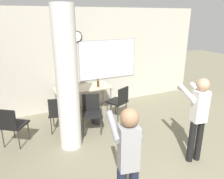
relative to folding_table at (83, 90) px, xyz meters
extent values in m
cube|color=beige|center=(-0.03, 0.59, 0.69)|extent=(8.00, 0.12, 2.80)
cylinder|color=black|center=(0.05, 0.52, 1.34)|extent=(0.30, 0.03, 0.30)
cylinder|color=white|center=(0.05, 0.50, 1.34)|extent=(0.26, 0.01, 0.25)
cube|color=#99999E|center=(0.96, 0.53, 0.64)|extent=(1.79, 0.01, 1.16)
cube|color=white|center=(0.96, 0.52, 0.64)|extent=(1.73, 0.02, 1.10)
cylinder|color=white|center=(-0.71, -1.35, 0.69)|extent=(0.43, 0.43, 2.80)
cube|color=beige|center=(0.00, 0.00, 0.04)|extent=(1.50, 0.66, 0.03)
cylinder|color=gray|center=(-0.69, -0.27, -0.34)|extent=(0.04, 0.04, 0.74)
cylinder|color=gray|center=(0.69, -0.27, -0.34)|extent=(0.04, 0.04, 0.74)
cylinder|color=gray|center=(-0.69, 0.27, -0.34)|extent=(0.04, 0.04, 0.74)
cylinder|color=gray|center=(0.69, 0.27, -0.34)|extent=(0.04, 0.04, 0.74)
cylinder|color=#4C3319|center=(0.39, -0.11, 0.14)|extent=(0.07, 0.07, 0.17)
cylinder|color=#4C3319|center=(0.39, -0.11, 0.26)|extent=(0.03, 0.03, 0.07)
cylinder|color=#38383D|center=(0.14, -0.60, -0.53)|extent=(0.28, 0.28, 0.37)
cube|color=black|center=(-0.78, -0.62, -0.26)|extent=(0.55, 0.55, 0.04)
cube|color=black|center=(-0.84, -0.82, -0.04)|extent=(0.39, 0.15, 0.40)
cylinder|color=#333333|center=(-0.55, -0.51, -0.50)|extent=(0.02, 0.02, 0.43)
cylinder|color=#333333|center=(-0.89, -0.39, -0.50)|extent=(0.02, 0.02, 0.43)
cylinder|color=#333333|center=(-0.66, -0.85, -0.50)|extent=(0.02, 0.02, 0.43)
cylinder|color=#333333|center=(-1.00, -0.74, -0.50)|extent=(0.02, 0.02, 0.43)
cube|color=black|center=(-1.74, -0.80, -0.26)|extent=(0.61, 0.61, 0.04)
cube|color=black|center=(-1.86, -0.97, -0.04)|extent=(0.34, 0.26, 0.40)
cylinder|color=#333333|center=(-1.49, -0.76, -0.50)|extent=(0.02, 0.02, 0.43)
cylinder|color=#333333|center=(-1.78, -0.55, -0.50)|extent=(0.02, 0.02, 0.43)
cylinder|color=#333333|center=(-1.70, -1.06, -0.50)|extent=(0.02, 0.02, 0.43)
cylinder|color=#333333|center=(-1.99, -0.85, -0.50)|extent=(0.02, 0.02, 0.43)
cube|color=black|center=(-0.12, -1.01, -0.26)|extent=(0.54, 0.54, 0.04)
cube|color=black|center=(-0.07, -0.81, -0.04)|extent=(0.39, 0.13, 0.40)
cylinder|color=#333333|center=(-0.34, -1.13, -0.50)|extent=(0.02, 0.02, 0.43)
cylinder|color=#333333|center=(0.01, -1.22, -0.50)|extent=(0.02, 0.02, 0.43)
cylinder|color=#333333|center=(-0.25, -0.79, -0.50)|extent=(0.02, 0.02, 0.43)
cylinder|color=#333333|center=(0.10, -0.88, -0.50)|extent=(0.02, 0.02, 0.43)
cube|color=black|center=(0.74, -0.55, -0.26)|extent=(0.59, 0.59, 0.04)
cube|color=black|center=(0.83, -0.73, -0.04)|extent=(0.37, 0.20, 0.40)
cylinder|color=#333333|center=(0.82, -0.31, -0.50)|extent=(0.02, 0.02, 0.43)
cylinder|color=#333333|center=(0.50, -0.46, -0.50)|extent=(0.02, 0.02, 0.43)
cylinder|color=#333333|center=(0.98, -0.63, -0.50)|extent=(0.02, 0.02, 0.43)
cylinder|color=#333333|center=(0.65, -0.79, -0.50)|extent=(0.02, 0.02, 0.43)
cube|color=#99999E|center=(-0.49, -3.38, 0.39)|extent=(0.27, 0.23, 0.58)
sphere|color=#997051|center=(-0.49, -3.38, 0.79)|extent=(0.22, 0.22, 0.22)
cylinder|color=#99999E|center=(-0.31, -3.18, 0.58)|extent=(0.19, 0.52, 0.23)
cylinder|color=#99999E|center=(-0.57, -3.13, 0.58)|extent=(0.19, 0.52, 0.23)
cube|color=white|center=(-0.52, -2.90, 0.58)|extent=(0.06, 0.13, 0.04)
cylinder|color=black|center=(1.32, -2.80, -0.31)|extent=(0.12, 0.12, 0.81)
cylinder|color=black|center=(1.17, -2.78, -0.31)|extent=(0.12, 0.12, 0.81)
cube|color=white|center=(1.25, -2.79, 0.38)|extent=(0.26, 0.22, 0.57)
sphere|color=tan|center=(1.25, -2.79, 0.78)|extent=(0.22, 0.22, 0.22)
cylinder|color=white|center=(1.41, -2.58, 0.57)|extent=(0.16, 0.51, 0.23)
cylinder|color=white|center=(1.15, -2.54, 0.57)|extent=(0.16, 0.51, 0.23)
cube|color=white|center=(1.19, -2.32, 0.57)|extent=(0.06, 0.13, 0.04)
camera|label=1|loc=(-1.60, -5.31, 1.88)|focal=35.00mm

